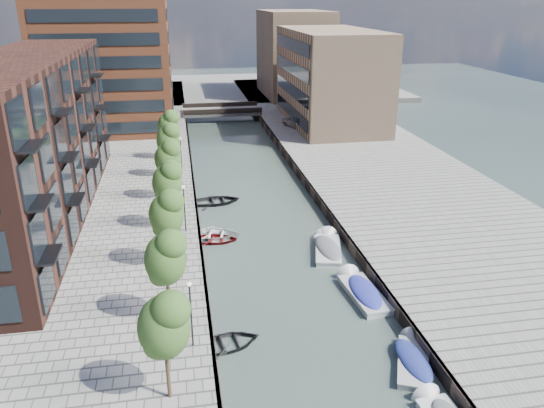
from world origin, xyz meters
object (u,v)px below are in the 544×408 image
object	(u,v)px
tree_1	(165,256)
tree_4	(167,157)
tree_0	(164,323)
tree_3	(167,180)
motorboat_3	(361,291)
sloop_1	(227,346)
motorboat_4	(328,248)
tree_6	(168,124)
sloop_2	(215,241)
car	(293,122)
sloop_4	(216,203)
motorboat_0	(413,358)
bridge	(221,111)
tree_5	(168,139)
motorboat_2	(324,245)
tree_2	(166,212)

from	to	relation	value
tree_1	tree_4	world-z (taller)	same
tree_0	tree_3	bearing A→B (deg)	90.00
motorboat_3	tree_3	bearing A→B (deg)	138.37
sloop_1	motorboat_4	size ratio (longest dim) A/B	0.69
tree_6	motorboat_4	size ratio (longest dim) A/B	0.98
sloop_2	tree_6	bearing A→B (deg)	19.58
tree_1	car	xyz separation A→B (m)	(18.46, 49.14, -3.60)
sloop_4	motorboat_0	xyz separation A→B (m)	(9.26, -26.97, 0.20)
bridge	tree_5	xyz separation A→B (m)	(-8.50, -33.00, 3.92)
tree_0	sloop_4	world-z (taller)	tree_0
sloop_2	motorboat_0	distance (m)	20.65
tree_0	motorboat_2	xyz separation A→B (m)	(12.71, 17.11, -5.22)
tree_0	sloop_2	world-z (taller)	tree_0
tree_0	motorboat_2	world-z (taller)	tree_0
tree_6	sloop_4	xyz separation A→B (m)	(4.47, -13.40, -5.31)
motorboat_0	sloop_2	bearing A→B (deg)	119.13
sloop_4	car	distance (m)	30.94
bridge	car	xyz separation A→B (m)	(9.96, -11.86, 0.32)
tree_2	tree_5	distance (m)	21.00
motorboat_3	motorboat_0	bearing A→B (deg)	-86.26
sloop_2	sloop_4	world-z (taller)	sloop_4
bridge	tree_3	world-z (taller)	tree_3
tree_6	sloop_2	bearing A→B (deg)	-80.64
tree_3	car	world-z (taller)	tree_3
car	tree_1	bearing A→B (deg)	-134.48
tree_3	motorboat_4	size ratio (longest dim) A/B	0.98
tree_1	tree_3	size ratio (longest dim) A/B	1.00
tree_2	sloop_2	xyz separation A→B (m)	(3.68, 5.67, -5.31)
sloop_2	car	bearing A→B (deg)	-11.85
tree_2	tree_3	xyz separation A→B (m)	(0.00, 7.00, 0.00)
tree_0	tree_1	bearing A→B (deg)	90.00
motorboat_2	bridge	bearing A→B (deg)	94.72
tree_5	motorboat_0	size ratio (longest dim) A/B	1.16
tree_4	motorboat_0	distance (m)	30.16
tree_1	sloop_4	distance (m)	22.69
bridge	sloop_2	xyz separation A→B (m)	(-4.82, -48.33, -1.39)
tree_2	sloop_1	distance (m)	11.03
tree_6	sloop_4	bearing A→B (deg)	-71.55
bridge	motorboat_3	xyz separation A→B (m)	(4.74, -58.76, -1.16)
bridge	tree_6	size ratio (longest dim) A/B	2.18
tree_3	tree_5	xyz separation A→B (m)	(0.00, 14.00, 0.00)
motorboat_0	motorboat_2	world-z (taller)	motorboat_0
bridge	motorboat_3	distance (m)	58.97
tree_4	bridge	bearing A→B (deg)	78.00
motorboat_0	bridge	bearing A→B (deg)	94.51
motorboat_3	sloop_2	bearing A→B (deg)	132.47
tree_3	sloop_1	xyz separation A→B (m)	(3.30, -16.09, -5.31)
tree_3	motorboat_2	bearing A→B (deg)	-17.02
motorboat_2	sloop_2	bearing A→B (deg)	164.14
bridge	sloop_4	distance (m)	39.63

